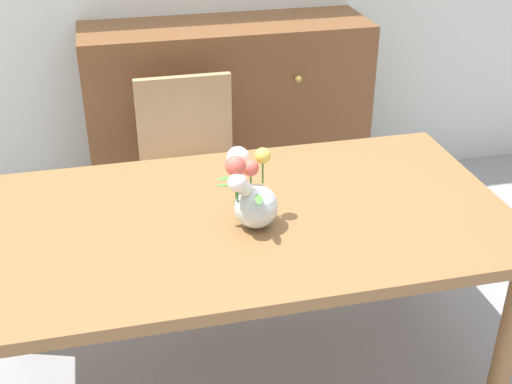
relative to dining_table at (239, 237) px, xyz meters
name	(u,v)px	position (x,y,z in m)	size (l,w,h in m)	color
ground_plane	(241,383)	(0.00, 0.00, -0.65)	(12.00, 12.00, 0.00)	#939399
dining_table	(239,237)	(0.00, 0.00, 0.00)	(1.76, 0.94, 0.74)	olive
chair_far	(190,167)	(-0.05, 0.81, -0.14)	(0.42, 0.42, 0.90)	tan
dresser	(228,120)	(0.22, 1.33, -0.15)	(1.40, 0.47, 1.00)	brown
flower_vase	(252,195)	(0.03, -0.07, 0.19)	(0.19, 0.22, 0.26)	silver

